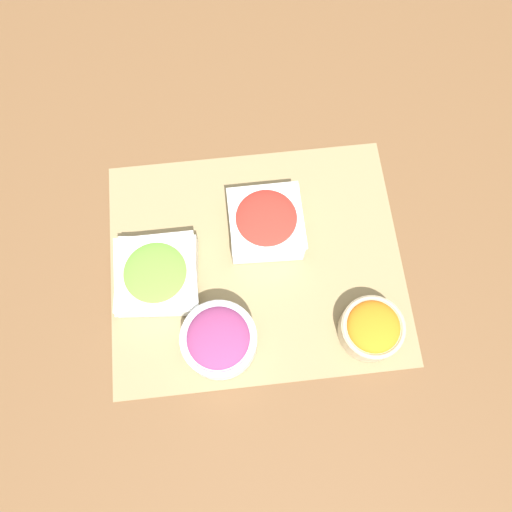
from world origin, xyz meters
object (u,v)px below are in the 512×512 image
at_px(tomato_bowl, 266,222).
at_px(onion_bowl, 219,340).
at_px(carrot_bowl, 372,328).
at_px(lettuce_bowl, 157,275).

bearing_deg(tomato_bowl, onion_bowl, -116.92).
bearing_deg(carrot_bowl, tomato_bowl, 126.85).
distance_m(carrot_bowl, lettuce_bowl, 0.39).
xyz_separation_m(carrot_bowl, onion_bowl, (-0.26, 0.01, 0.01)).
relative_size(tomato_bowl, carrot_bowl, 1.23).
height_order(tomato_bowl, lettuce_bowl, tomato_bowl).
bearing_deg(lettuce_bowl, tomato_bowl, 20.13).
bearing_deg(tomato_bowl, carrot_bowl, -53.15).
height_order(carrot_bowl, onion_bowl, onion_bowl).
xyz_separation_m(lettuce_bowl, onion_bowl, (0.10, -0.13, 0.01)).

